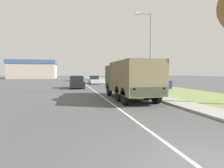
% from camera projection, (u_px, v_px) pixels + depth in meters
% --- Properties ---
extents(ground_plane, '(180.00, 180.00, 0.00)m').
position_uv_depth(ground_plane, '(82.00, 82.00, 42.44)').
color(ground_plane, '#4C4C4F').
extents(lane_centre_stripe, '(0.12, 120.00, 0.00)m').
position_uv_depth(lane_centre_stripe, '(82.00, 82.00, 42.44)').
color(lane_centre_stripe, silver).
rests_on(lane_centre_stripe, ground).
extents(sidewalk_right, '(1.80, 120.00, 0.12)m').
position_uv_depth(sidewalk_right, '(100.00, 81.00, 43.49)').
color(sidewalk_right, '#9E9B93').
rests_on(sidewalk_right, ground).
extents(grass_strip_right, '(7.00, 120.00, 0.02)m').
position_uv_depth(grass_strip_right, '(117.00, 81.00, 44.52)').
color(grass_strip_right, olive).
rests_on(grass_strip_right, ground).
extents(military_truck, '(2.57, 7.14, 2.97)m').
position_uv_depth(military_truck, '(130.00, 78.00, 13.84)').
color(military_truck, '#474C38').
rests_on(military_truck, ground).
extents(car_nearest_ahead, '(1.94, 3.95, 1.73)m').
position_uv_depth(car_nearest_ahead, '(77.00, 83.00, 24.15)').
color(car_nearest_ahead, black).
rests_on(car_nearest_ahead, ground).
extents(car_second_ahead, '(1.83, 4.54, 1.59)m').
position_uv_depth(car_second_ahead, '(94.00, 80.00, 34.20)').
color(car_second_ahead, '#B7BABF').
rests_on(car_second_ahead, ground).
extents(car_third_ahead, '(1.73, 4.32, 1.44)m').
position_uv_depth(car_third_ahead, '(73.00, 79.00, 46.24)').
color(car_third_ahead, maroon).
rests_on(car_third_ahead, ground).
extents(pickup_truck, '(2.02, 5.55, 1.90)m').
position_uv_depth(pickup_truck, '(152.00, 82.00, 23.11)').
color(pickup_truck, navy).
rests_on(pickup_truck, grass_strip_right).
extents(lamp_post, '(1.69, 0.24, 7.68)m').
position_uv_depth(lamp_post, '(149.00, 46.00, 16.58)').
color(lamp_post, gray).
rests_on(lamp_post, sidewalk_right).
extents(utility_box, '(0.55, 0.45, 0.70)m').
position_uv_depth(utility_box, '(157.00, 89.00, 18.64)').
color(utility_box, '#3D7042').
rests_on(utility_box, grass_strip_right).
extents(building_distant, '(17.00, 11.93, 6.96)m').
position_uv_depth(building_distant, '(34.00, 69.00, 67.93)').
color(building_distant, '#B2A893').
rests_on(building_distant, ground).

